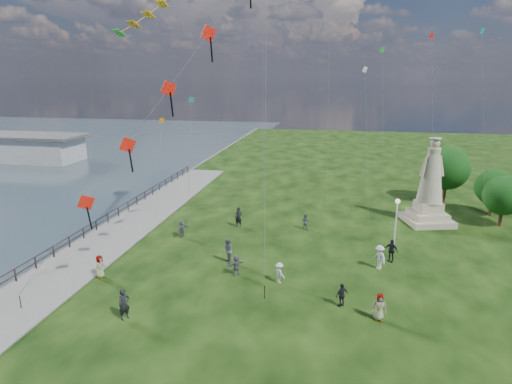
% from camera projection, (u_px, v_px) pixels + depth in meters
% --- Properties ---
extents(waterfront, '(200.00, 200.00, 1.51)m').
position_uv_depth(waterfront, '(89.00, 245.00, 35.24)').
color(waterfront, '#33434C').
rests_on(waterfront, ground).
extents(pier_pavilion, '(30.00, 8.00, 4.40)m').
position_uv_depth(pier_pavilion, '(0.00, 146.00, 72.70)').
color(pier_pavilion, '#A0A09B').
rests_on(pier_pavilion, ground).
extents(statue, '(4.89, 4.89, 8.07)m').
position_uv_depth(statue, '(430.00, 192.00, 39.67)').
color(statue, tan).
rests_on(statue, ground).
extents(lamppost, '(0.39, 0.39, 4.24)m').
position_uv_depth(lamppost, '(397.00, 213.00, 33.37)').
color(lamppost, silver).
rests_on(lamppost, ground).
extents(tree_row, '(7.64, 11.45, 6.18)m').
position_uv_depth(tree_row, '(470.00, 178.00, 43.36)').
color(tree_row, '#382314').
rests_on(tree_row, ground).
extents(person_0, '(0.75, 0.80, 1.84)m').
position_uv_depth(person_0, '(124.00, 304.00, 24.25)').
color(person_0, black).
rests_on(person_0, ground).
extents(person_1, '(0.94, 1.08, 1.89)m').
position_uv_depth(person_1, '(228.00, 251.00, 31.52)').
color(person_1, '#595960').
rests_on(person_1, ground).
extents(person_2, '(1.03, 0.97, 1.45)m').
position_uv_depth(person_2, '(279.00, 273.00, 28.54)').
color(person_2, silver).
rests_on(person_2, ground).
extents(person_3, '(0.96, 0.91, 1.50)m').
position_uv_depth(person_3, '(342.00, 295.00, 25.63)').
color(person_3, black).
rests_on(person_3, ground).
extents(person_4, '(0.83, 0.55, 1.64)m').
position_uv_depth(person_4, '(379.00, 307.00, 24.17)').
color(person_4, '#595960').
rests_on(person_4, ground).
extents(person_5, '(0.92, 1.54, 1.55)m').
position_uv_depth(person_5, '(182.00, 229.00, 36.68)').
color(person_5, '#595960').
rests_on(person_5, ground).
extents(person_6, '(0.73, 0.52, 1.88)m').
position_uv_depth(person_6, '(239.00, 217.00, 39.11)').
color(person_6, black).
rests_on(person_6, ground).
extents(person_7, '(0.81, 0.64, 1.44)m').
position_uv_depth(person_7, '(305.00, 221.00, 38.64)').
color(person_7, '#595960').
rests_on(person_7, ground).
extents(person_8, '(1.17, 1.29, 1.80)m').
position_uv_depth(person_8, '(379.00, 257.00, 30.58)').
color(person_8, silver).
rests_on(person_8, ground).
extents(person_9, '(1.15, 0.99, 1.75)m').
position_uv_depth(person_9, '(391.00, 250.00, 31.84)').
color(person_9, black).
rests_on(person_9, ground).
extents(person_10, '(0.68, 0.90, 1.64)m').
position_uv_depth(person_10, '(100.00, 267.00, 29.26)').
color(person_10, '#595960').
rests_on(person_10, ground).
extents(person_11, '(1.36, 1.42, 1.48)m').
position_uv_depth(person_11, '(236.00, 265.00, 29.69)').
color(person_11, '#595960').
rests_on(person_11, ground).
extents(red_kite_train, '(12.45, 9.35, 19.78)m').
position_uv_depth(red_kite_train, '(165.00, 97.00, 26.15)').
color(red_kite_train, black).
rests_on(red_kite_train, ground).
extents(small_kites, '(30.09, 15.90, 27.27)m').
position_uv_depth(small_kites, '(327.00, 69.00, 41.32)').
color(small_kites, '#168681').
rests_on(small_kites, ground).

